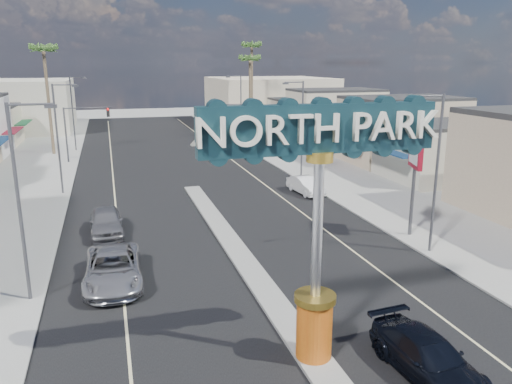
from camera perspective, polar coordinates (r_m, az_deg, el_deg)
ground at (r=44.73m, az=-7.56°, el=0.73°), size 160.00×160.00×0.00m
road at (r=44.73m, az=-7.56°, el=0.73°), size 20.00×120.00×0.01m
median_island at (r=29.67m, az=-2.56°, el=-6.20°), size 1.30×30.00×0.16m
sidewalk_left at (r=44.82m, az=-25.51°, el=-0.48°), size 8.00×120.00×0.12m
sidewalk_right at (r=48.80m, az=8.89°, el=1.91°), size 8.00×120.00×0.12m
storefront_row_right at (r=64.24m, az=12.15°, el=7.44°), size 12.00×42.00×6.00m
backdrop_far_left at (r=89.52m, az=-26.74°, el=8.80°), size 20.00×20.00×8.00m
backdrop_far_right at (r=92.73m, az=1.49°, el=10.46°), size 20.00×20.00×8.00m
gateway_sign at (r=16.99m, az=7.14°, el=-1.48°), size 8.20×1.50×9.15m
traffic_signal_left at (r=57.34m, az=-19.18°, el=7.43°), size 5.09×0.45×6.00m
traffic_signal_right at (r=59.44m, az=-1.04°, el=8.45°), size 5.09×0.45×6.00m
streetlight_l_near at (r=23.90m, az=-25.20°, el=-0.21°), size 2.03×0.22×9.00m
streetlight_l_mid at (r=43.46m, az=-21.57°, el=6.24°), size 2.03×0.22×9.00m
streetlight_l_far at (r=65.29m, az=-20.09°, el=8.83°), size 2.03×0.22×9.00m
streetlight_r_near at (r=29.13m, az=19.73°, el=2.77°), size 2.03×0.22×9.00m
streetlight_r_mid at (r=46.54m, az=5.12°, el=7.68°), size 2.03×0.22×9.00m
streetlight_r_far at (r=67.38m, az=-1.86°, el=9.84°), size 2.03×0.22×9.00m
palm_left_far at (r=63.27m, az=-23.09°, el=14.25°), size 2.60×2.60×13.10m
palm_right_mid at (r=71.69m, az=-0.69°, el=14.55°), size 2.60×2.60×12.10m
palm_right_far at (r=78.03m, az=-0.48°, el=15.86°), size 2.60×2.60×14.10m
suv_left at (r=25.71m, az=-16.01°, el=-8.38°), size 2.89×5.95×1.63m
suv_right at (r=19.09m, az=19.04°, el=-17.41°), size 2.40×5.16×1.46m
car_parked_left at (r=33.04m, az=-16.75°, el=-3.24°), size 2.10×4.98×1.68m
car_parked_right at (r=41.71m, az=5.69°, el=0.78°), size 2.01×4.46×1.42m
bank_pylon_sign at (r=31.69m, az=17.81°, el=4.23°), size 0.91×2.12×6.84m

